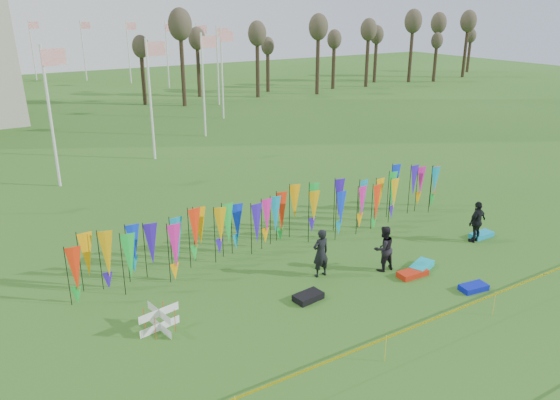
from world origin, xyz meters
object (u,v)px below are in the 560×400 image
box_kite (160,320)px  kite_bag_teal (482,235)px  person_left (321,253)px  kite_bag_turquoise (422,266)px  kite_bag_red (413,273)px  person_mid (384,248)px  kite_bag_black (308,297)px  kite_bag_blue (474,287)px  person_right (477,222)px

box_kite → kite_bag_teal: box_kite is taller
person_left → kite_bag_turquoise: 4.24m
person_left → kite_bag_teal: size_ratio=1.74×
kite_bag_turquoise → kite_bag_red: kite_bag_turquoise is taller
person_mid → kite_bag_black: (-3.86, -0.39, -0.81)m
kite_bag_blue → kite_bag_red: size_ratio=0.85×
kite_bag_blue → kite_bag_teal: 5.30m
person_left → kite_bag_red: (3.06, -1.92, -0.87)m
kite_bag_turquoise → kite_bag_blue: bearing=-80.1°
kite_bag_red → box_kite: bearing=171.0°
person_left → person_right: person_left is taller
kite_bag_blue → kite_bag_red: 2.30m
kite_bag_blue → kite_bag_teal: kite_bag_blue is taller
kite_bag_blue → kite_bag_black: bearing=154.9°
kite_bag_black → person_right: bearing=2.0°
kite_bag_teal → box_kite: bearing=178.4°
kite_bag_turquoise → kite_bag_black: 5.26m
box_kite → person_mid: 9.11m
person_mid → kite_bag_teal: size_ratio=1.66×
person_mid → kite_bag_blue: bearing=122.7°
kite_bag_red → kite_bag_teal: 5.52m
kite_bag_turquoise → kite_bag_red: 0.78m
kite_bag_blue → kite_bag_turquoise: bearing=99.9°
person_right → kite_bag_teal: person_right is taller
person_mid → kite_bag_red: 1.47m
person_left → person_mid: size_ratio=1.05×
box_kite → kite_bag_red: box_kite is taller
person_right → kite_bag_black: person_right is taller
box_kite → kite_bag_blue: 11.43m
kite_bag_black → kite_bag_teal: 9.93m
kite_bag_red → kite_bag_turquoise: bearing=18.3°
box_kite → kite_bag_black: bearing=-9.8°
kite_bag_blue → kite_bag_red: bearing=119.4°
kite_bag_blue → person_mid: bearing=120.4°
person_mid → person_right: bearing=-178.4°
box_kite → kite_bag_blue: bearing=-18.1°
box_kite → kite_bag_turquoise: box_kite is taller
person_mid → kite_bag_blue: 3.61m
kite_bag_blue → kite_bag_teal: bearing=36.1°
person_left → kite_bag_blue: person_left is taller
person_mid → person_right: size_ratio=0.99×
box_kite → person_right: (14.49, -0.59, 0.54)m
kite_bag_red → person_left: bearing=148.0°
person_right → kite_bag_blue: bearing=33.3°
person_mid → kite_bag_turquoise: size_ratio=1.55×
kite_bag_black → person_mid: bearing=5.8°
box_kite → person_left: person_left is taller
person_mid → kite_bag_blue: (1.78, -3.03, -0.82)m
kite_bag_teal → kite_bag_black: bearing=-177.3°
person_mid → kite_bag_black: 3.96m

